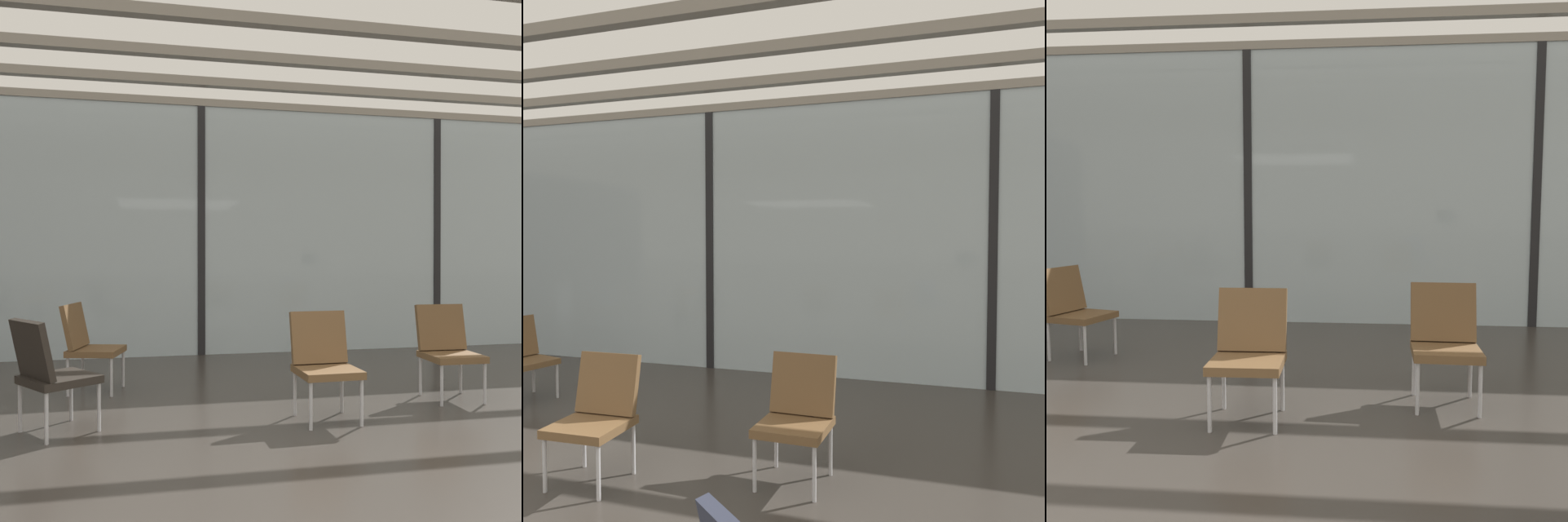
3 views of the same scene
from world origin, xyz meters
The scene contains 8 objects.
glass_curtain_wall centered at (0.00, 5.20, 1.69)m, with size 14.00×0.08×3.38m, color silver.
window_mullion_1 centered at (0.00, 5.20, 1.69)m, with size 0.10×0.12×3.38m, color black.
window_mullion_2 centered at (3.50, 5.20, 1.69)m, with size 0.10×0.12×3.38m, color black.
parked_airplane centered at (1.16, 11.42, 2.20)m, with size 12.83×4.39×4.39m.
lounge_chair_0 centered at (0.67, 1.91, 0.49)m, with size 0.49×0.54×0.87m.
lounge_chair_1 centered at (2.03, 2.33, 0.49)m, with size 0.50×0.54×0.87m.
lounge_chair_2 centered at (-1.49, 1.92, 0.49)m, with size 0.71×0.70×0.87m.
lounge_chair_4 centered at (-1.33, 3.29, 0.49)m, with size 0.62×0.59×0.87m.
Camera 1 is at (-0.82, -2.60, 1.33)m, focal length 39.41 mm.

